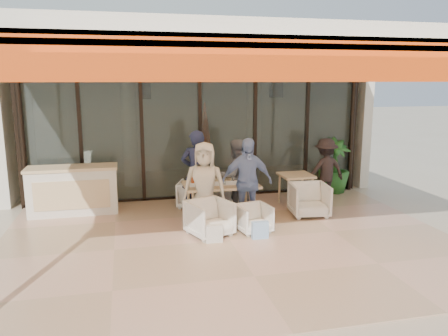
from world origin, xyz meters
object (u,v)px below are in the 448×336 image
Objects in this scene: host_counter at (73,190)px; chair_near_left at (210,217)px; chair_near_right at (254,217)px; standing_woman at (325,170)px; dining_table at (220,186)px; potted_palm at (334,165)px; diner_grey at (235,176)px; chair_far_left at (193,193)px; chair_far_right at (230,190)px; diner_navy at (197,173)px; side_chair at (309,198)px; side_table at (296,179)px; diner_periwinkle at (247,182)px; diner_cream at (204,185)px.

chair_near_left is (2.55, -1.94, -0.16)m from host_counter.
standing_woman is at bearing 26.65° from chair_near_right.
potted_palm reaches higher than dining_table.
chair_near_left is at bearing -146.87° from potted_palm.
standing_woman is (2.26, 0.32, -0.04)m from diner_grey.
host_counter is 2.77× the size of chair_far_left.
dining_table is 2.11× the size of chair_far_right.
potted_palm is at bearing -152.22° from chair_far_left.
standing_woman reaches higher than chair_near_right.
dining_table is 0.64m from diner_navy.
chair_far_left is at bearing -48.35° from diner_grey.
diner_navy is (2.55, -0.54, 0.37)m from host_counter.
chair_far_right is (0.43, 0.94, -0.33)m from dining_table.
side_chair is at bearing -129.60° from potted_palm.
chair_near_right is at bearing 134.07° from chair_far_left.
chair_near_right is at bearing 130.56° from diner_navy.
chair_far_right is 0.39× the size of diner_navy.
chair_far_right is 0.45× the size of diner_grey.
chair_near_left is 0.84m from chair_near_right.
side_table is at bearing -169.09° from diner_navy.
chair_far_right is 1.86m from side_chair.
standing_woman reaches higher than dining_table.
chair_near_left is 1.24× the size of chair_near_right.
diner_grey is at bearing 92.19° from diner_periwinkle.
dining_table is at bearing 45.06° from chair_near_left.
diner_periwinkle is (0.84, -1.40, 0.53)m from chair_far_left.
side_table is at bearing 35.99° from diner_periwinkle.
diner_periwinkle is (0.00, 0.50, 0.57)m from chair_near_right.
standing_woman reaches higher than side_chair.
diner_navy is at bearing -164.92° from potted_palm.
diner_cream is at bearing -167.80° from side_chair.
diner_grey is (3.39, -0.54, 0.26)m from host_counter.
chair_near_right is at bearing -66.00° from dining_table.
host_counter is at bearing -6.94° from standing_woman.
diner_navy is at bearing 133.02° from dining_table.
diner_cream is (-0.84, -1.40, 0.48)m from chair_far_right.
chair_near_left is 0.41× the size of diner_navy.
potted_palm is at bearing 33.82° from side_table.
standing_woman is (3.10, -0.18, 0.41)m from chair_far_left.
diner_grey is at bearing -160.71° from potted_palm.
dining_table is 0.65m from diner_periwinkle.
diner_navy is 1.28× the size of potted_palm.
chair_far_right is 0.97× the size of chair_near_left.
chair_far_left is 1.08m from diner_grey.
diner_navy is 3.12m from standing_woman.
host_counter is at bearing 161.71° from dining_table.
chair_far_left is at bearing -5.98° from chair_far_right.
chair_near_right is 0.42× the size of potted_palm.
diner_periwinkle is at bearing -146.19° from side_table.
diner_grey is 1.43m from side_table.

